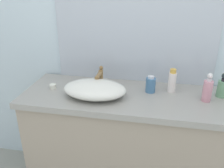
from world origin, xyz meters
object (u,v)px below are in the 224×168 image
at_px(lotion_bottle, 222,87).
at_px(candle_jar, 53,86).
at_px(sink_basin, 95,89).
at_px(soap_dispenser, 208,90).
at_px(perfume_bottle, 172,81).
at_px(spray_can, 151,85).

height_order(lotion_bottle, candle_jar, lotion_bottle).
distance_m(lotion_bottle, candle_jar, 1.15).
height_order(sink_basin, soap_dispenser, soap_dispenser).
xyz_separation_m(sink_basin, soap_dispenser, (0.72, 0.07, 0.03)).
xyz_separation_m(lotion_bottle, perfume_bottle, (-0.32, 0.02, 0.01)).
bearing_deg(candle_jar, soap_dispenser, 0.85).
bearing_deg(sink_basin, spray_can, 20.90).
bearing_deg(soap_dispenser, perfume_bottle, 155.36).
bearing_deg(spray_can, perfume_bottle, 13.38).
relative_size(soap_dispenser, candle_jar, 4.13).
height_order(soap_dispenser, candle_jar, soap_dispenser).
distance_m(sink_basin, lotion_bottle, 0.84).
xyz_separation_m(sink_basin, lotion_bottle, (0.82, 0.15, 0.02)).
bearing_deg(soap_dispenser, spray_can, 169.75).
xyz_separation_m(soap_dispenser, perfume_bottle, (-0.22, 0.10, -0.00)).
distance_m(soap_dispenser, lotion_bottle, 0.13).
xyz_separation_m(spray_can, candle_jar, (-0.68, -0.08, -0.04)).
bearing_deg(candle_jar, sink_basin, -10.04).
bearing_deg(lotion_bottle, spray_can, -178.02).
xyz_separation_m(lotion_bottle, candle_jar, (-1.15, -0.10, -0.05)).
relative_size(sink_basin, soap_dispenser, 2.21).
relative_size(soap_dispenser, spray_can, 1.62).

